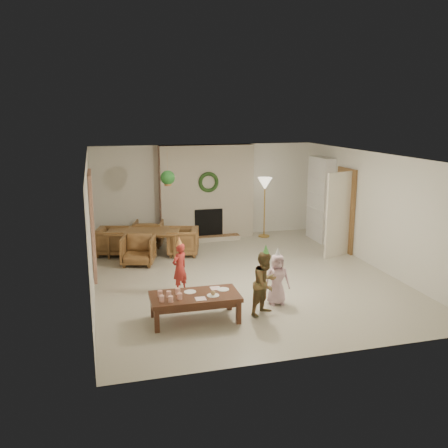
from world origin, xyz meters
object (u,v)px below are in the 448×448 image
object	(u,v)px
dining_chair_left	(113,241)
coffee_table_top	(195,297)
dining_chair_near	(138,250)
child_pink	(277,279)
dining_table	(144,243)
child_red	(180,268)
child_plaid	(265,283)
dining_chair_far	(149,234)
dining_chair_right	(183,241)

from	to	relation	value
dining_chair_left	coffee_table_top	world-z (taller)	dining_chair_left
dining_chair_near	child_pink	xyz separation A→B (m)	(2.17, -2.95, 0.13)
dining_table	dining_chair_left	bearing A→B (deg)	-180.00
dining_chair_near	child_red	distance (m)	2.04
child_plaid	child_pink	size ratio (longest dim) A/B	1.19
child_red	dining_chair_left	bearing A→B (deg)	-104.67
dining_chair_near	child_red	bearing A→B (deg)	-57.80
dining_chair_far	child_plaid	size ratio (longest dim) A/B	0.66
dining_chair_right	coffee_table_top	distance (m)	3.77
dining_chair_near	child_red	xyz separation A→B (m)	(0.60, -1.95, 0.15)
dining_chair_left	dining_chair_right	xyz separation A→B (m)	(1.62, -0.44, 0.00)
dining_chair_near	dining_chair_far	distance (m)	1.49
dining_chair_far	dining_chair_left	bearing A→B (deg)	45.00
dining_chair_near	child_plaid	world-z (taller)	child_plaid
dining_chair_left	child_red	size ratio (longest dim) A/B	0.75
dining_chair_left	child_plaid	bearing A→B (deg)	-135.88
dining_chair_right	child_pink	bearing A→B (deg)	32.47
coffee_table_top	child_plaid	world-z (taller)	child_plaid
dining_chair_far	child_red	bearing A→B (deg)	108.65
dining_table	child_plaid	size ratio (longest dim) A/B	1.56
dining_chair_near	coffee_table_top	distance (m)	3.32
dining_chair_far	child_pink	distance (m)	4.74
dining_chair_near	dining_chair_far	world-z (taller)	same
coffee_table_top	child_plaid	xyz separation A→B (m)	(1.20, -0.04, 0.13)
dining_table	child_pink	world-z (taller)	child_pink
dining_table	dining_chair_near	xyz separation A→B (m)	(-0.19, -0.72, 0.03)
dining_table	dining_chair_near	bearing A→B (deg)	-90.00
child_red	dining_chair_right	bearing A→B (deg)	-137.71
dining_chair_far	coffee_table_top	xyz separation A→B (m)	(0.23, -4.71, 0.08)
dining_chair_far	coffee_table_top	size ratio (longest dim) A/B	0.50
dining_chair_right	dining_table	bearing A→B (deg)	-90.00
coffee_table_top	child_red	world-z (taller)	child_red
dining_table	dining_chair_left	xyz separation A→B (m)	(-0.72, 0.19, 0.03)
dining_chair_far	dining_chair_right	xyz separation A→B (m)	(0.71, -0.96, 0.00)
dining_chair_near	dining_chair_far	size ratio (longest dim) A/B	1.00
child_plaid	child_pink	world-z (taller)	child_plaid
dining_chair_right	child_pink	world-z (taller)	child_pink
coffee_table_top	child_plaid	distance (m)	1.21
child_red	child_plaid	bearing A→B (deg)	95.71
child_plaid	coffee_table_top	bearing A→B (deg)	145.72
child_plaid	child_red	bearing A→B (deg)	99.62
dining_chair_far	dining_chair_left	size ratio (longest dim) A/B	1.00
dining_chair_left	coffee_table_top	distance (m)	4.33
dining_table	dining_chair_right	size ratio (longest dim) A/B	2.34
dining_chair_near	dining_chair_left	bearing A→B (deg)	135.00
dining_chair_far	child_red	size ratio (longest dim) A/B	0.75
coffee_table_top	dining_chair_near	bearing A→B (deg)	101.85
coffee_table_top	child_pink	world-z (taller)	child_pink
dining_chair_near	child_plaid	distance (m)	3.78
coffee_table_top	child_red	bearing A→B (deg)	91.95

